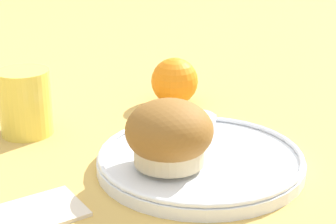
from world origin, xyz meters
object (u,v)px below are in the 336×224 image
object	(u,v)px
muffin	(169,135)
juice_glass	(25,102)
orange_fruit	(175,81)
butter_knife	(185,136)

from	to	relation	value
muffin	juice_glass	distance (m)	0.23
muffin	orange_fruit	bearing A→B (deg)	54.60
muffin	butter_knife	xyz separation A→B (m)	(0.06, 0.05, -0.03)
orange_fruit	juice_glass	world-z (taller)	juice_glass
juice_glass	butter_knife	bearing A→B (deg)	-49.75
muffin	juice_glass	xyz separation A→B (m)	(-0.09, 0.22, -0.01)
juice_glass	muffin	bearing A→B (deg)	-68.04
juice_glass	orange_fruit	bearing A→B (deg)	-2.59
butter_knife	orange_fruit	xyz separation A→B (m)	(0.09, 0.16, 0.01)
orange_fruit	juice_glass	size ratio (longest dim) A/B	0.82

